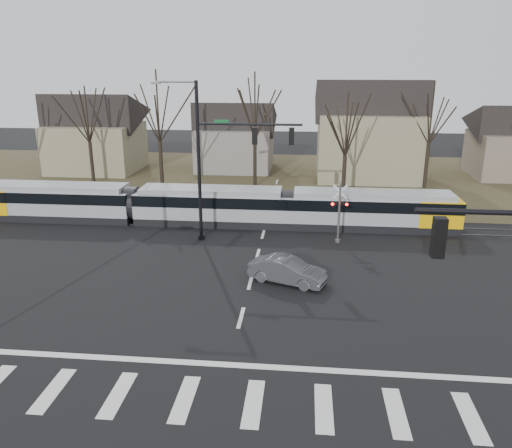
{
  "coord_description": "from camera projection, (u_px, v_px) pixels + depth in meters",
  "views": [
    {
      "loc": [
        2.71,
        -18.34,
        11.07
      ],
      "look_at": [
        0.0,
        9.0,
        2.3
      ],
      "focal_mm": 35.0,
      "sensor_mm": 36.0,
      "label": 1
    }
  ],
  "objects": [
    {
      "name": "crosswalk",
      "position": [
        219.0,
        401.0,
        17.21
      ],
      "size": [
        27.0,
        2.6,
        0.01
      ],
      "color": "silver",
      "rests_on": "ground"
    },
    {
      "name": "grass_verge",
      "position": [
        278.0,
        178.0,
        51.34
      ],
      "size": [
        140.0,
        28.0,
        0.01
      ],
      "primitive_type": "cube",
      "color": "#38331E",
      "rests_on": "ground"
    },
    {
      "name": "tree_row",
      "position": [
        298.0,
        137.0,
        43.94
      ],
      "size": [
        59.2,
        7.2,
        10.0
      ],
      "color": "black",
      "rests_on": "ground"
    },
    {
      "name": "sedan",
      "position": [
        288.0,
        270.0,
        26.43
      ],
      "size": [
        4.12,
        5.06,
        1.36
      ],
      "primitive_type": "imported",
      "rotation": [
        0.0,
        0.0,
        1.22
      ],
      "color": "#3F4145",
      "rests_on": "ground"
    },
    {
      "name": "house_b",
      "position": [
        235.0,
        133.0,
        54.39
      ],
      "size": [
        8.64,
        7.56,
        7.65
      ],
      "color": "slate",
      "rests_on": "ground"
    },
    {
      "name": "ground",
      "position": [
        235.0,
        340.0,
        21.0
      ],
      "size": [
        140.0,
        140.0,
        0.0
      ],
      "primitive_type": "plane",
      "color": "black"
    },
    {
      "name": "rail_crossing_signal",
      "position": [
        339.0,
        215.0,
        32.09
      ],
      "size": [
        1.08,
        0.36,
        4.0
      ],
      "color": "#59595B",
      "rests_on": "ground"
    },
    {
      "name": "stop_line",
      "position": [
        228.0,
        365.0,
        19.3
      ],
      "size": [
        28.0,
        0.35,
        0.01
      ],
      "primitive_type": "cube",
      "color": "silver",
      "rests_on": "ground"
    },
    {
      "name": "lane_dashes",
      "position": [
        266.0,
        225.0,
        36.17
      ],
      "size": [
        0.18,
        30.0,
        0.01
      ],
      "color": "silver",
      "rests_on": "ground"
    },
    {
      "name": "house_c",
      "position": [
        369.0,
        126.0,
        49.85
      ],
      "size": [
        10.8,
        8.64,
        10.1
      ],
      "color": "gray",
      "rests_on": "ground"
    },
    {
      "name": "tram",
      "position": [
        209.0,
        204.0,
        36.11
      ],
      "size": [
        35.24,
        2.62,
        2.67
      ],
      "color": "gray",
      "rests_on": "ground"
    },
    {
      "name": "house_a",
      "position": [
        95.0,
        129.0,
        53.76
      ],
      "size": [
        9.72,
        8.64,
        8.6
      ],
      "color": "gray",
      "rests_on": "ground"
    },
    {
      "name": "rail_pair",
      "position": [
        265.0,
        225.0,
        35.97
      ],
      "size": [
        90.0,
        1.52,
        0.06
      ],
      "color": "#59595E",
      "rests_on": "ground"
    },
    {
      "name": "signal_pole_far",
      "position": [
        223.0,
        155.0,
        31.35
      ],
      "size": [
        9.28,
        0.44,
        10.2
      ],
      "color": "black",
      "rests_on": "ground"
    }
  ]
}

